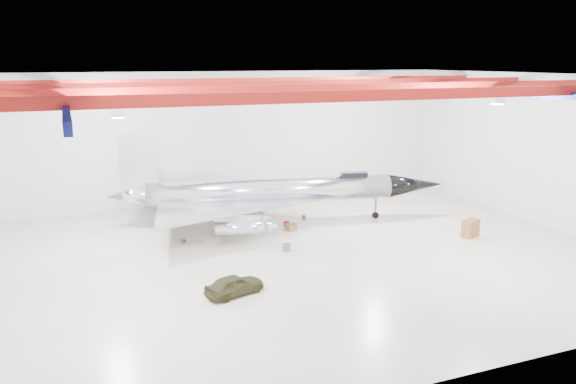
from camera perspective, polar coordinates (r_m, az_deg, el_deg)
name	(u,v)px	position (r m, az deg, el deg)	size (l,w,h in m)	color
floor	(287,257)	(34.98, -0.07, -6.62)	(40.00, 40.00, 0.00)	beige
wall_back	(222,138)	(47.61, -6.70, 5.45)	(40.00, 40.00, 0.00)	silver
wall_right	(544,151)	(44.75, 24.57, 3.84)	(30.00, 30.00, 0.00)	silver
ceiling	(287,76)	(32.91, -0.08, 11.70)	(40.00, 40.00, 0.00)	#0A0F38
ceiling_structure	(287,88)	(32.93, -0.08, 10.52)	(39.50, 29.50, 1.08)	maroon
jet_aircraft	(271,194)	(41.41, -1.78, -0.21)	(25.01, 17.01, 6.88)	silver
jeep	(235,285)	(29.58, -5.45, -9.38)	(1.28, 3.19, 1.09)	#333219
desk	(471,228)	(40.66, 18.05, -3.52)	(1.34, 0.67, 1.23)	brown
engine_drum	(287,247)	(35.99, -0.12, -5.64)	(0.52, 0.52, 0.47)	#59595B
parts_bin	(291,227)	(40.26, 0.31, -3.57)	(0.68, 0.55, 0.48)	olive
crate_small	(182,241)	(38.19, -10.68, -4.92)	(0.38, 0.30, 0.26)	#59595B
tool_chest	(286,223)	(41.32, -0.16, -3.21)	(0.41, 0.41, 0.37)	maroon
oil_barrel	(230,230)	(39.91, -5.90, -3.84)	(0.61, 0.49, 0.42)	olive
spares_box	(304,217)	(43.05, 1.63, -2.57)	(0.36, 0.36, 0.32)	#59595B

